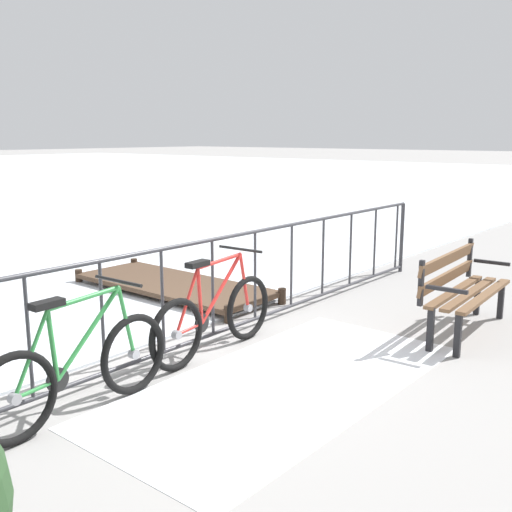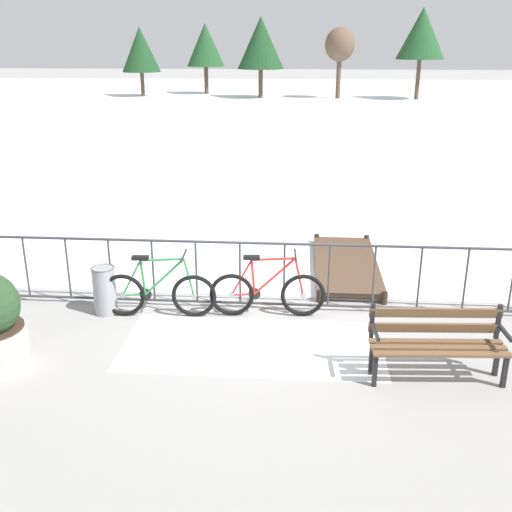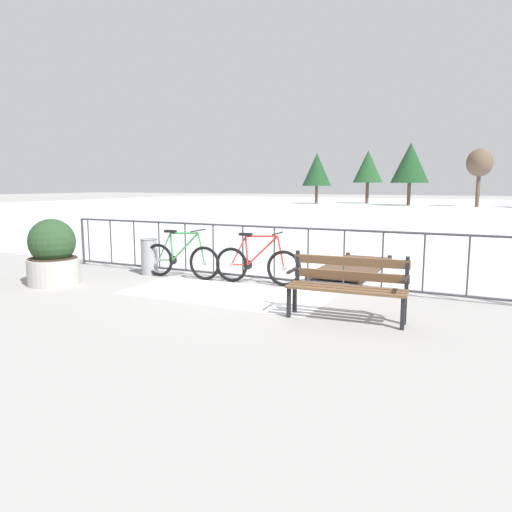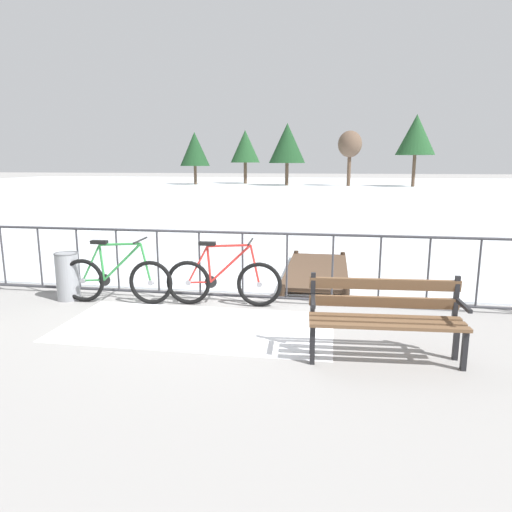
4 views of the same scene
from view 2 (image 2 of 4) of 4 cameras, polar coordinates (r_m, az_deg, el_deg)
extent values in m
plane|color=gray|center=(9.20, 0.57, -4.98)|extent=(160.00, 160.00, 0.00)
cube|color=silver|center=(36.94, 3.64, 13.84)|extent=(80.00, 56.00, 0.03)
cube|color=white|center=(8.14, -0.32, -8.49)|extent=(3.47, 1.64, 0.01)
cylinder|color=#38383D|center=(8.82, 0.59, 1.22)|extent=(9.00, 0.04, 0.04)
cylinder|color=#38383D|center=(9.17, 0.57, -4.53)|extent=(9.00, 0.04, 0.04)
cylinder|color=#38383D|center=(9.90, -21.03, -1.00)|extent=(0.03, 0.03, 0.97)
cylinder|color=#38383D|center=(9.64, -17.46, -1.13)|extent=(0.03, 0.03, 0.97)
cylinder|color=#38383D|center=(9.42, -13.69, -1.26)|extent=(0.03, 0.03, 0.97)
cylinder|color=#38383D|center=(9.23, -9.76, -1.39)|extent=(0.03, 0.03, 0.97)
cylinder|color=#38383D|center=(9.10, -5.70, -1.52)|extent=(0.03, 0.03, 0.97)
cylinder|color=#38383D|center=(9.01, -1.53, -1.65)|extent=(0.03, 0.03, 0.97)
cylinder|color=#38383D|center=(8.97, 2.70, -1.77)|extent=(0.03, 0.03, 0.97)
cylinder|color=#38383D|center=(8.98, 6.95, -1.88)|extent=(0.03, 0.03, 0.97)
cylinder|color=#38383D|center=(9.03, 11.16, -1.97)|extent=(0.03, 0.03, 0.97)
cylinder|color=#38383D|center=(9.14, 15.30, -2.06)|extent=(0.03, 0.03, 0.97)
cylinder|color=#38383D|center=(9.29, 19.33, -2.13)|extent=(0.03, 0.03, 0.97)
cylinder|color=#38383D|center=(9.49, 23.21, -2.19)|extent=(0.03, 0.03, 0.97)
torus|color=black|center=(8.85, -2.32, -3.71)|extent=(0.66, 0.10, 0.66)
cylinder|color=gray|center=(8.85, -2.32, -3.71)|extent=(0.08, 0.06, 0.08)
torus|color=black|center=(8.85, 4.50, -3.75)|extent=(0.66, 0.10, 0.66)
cylinder|color=gray|center=(8.85, 4.50, -3.75)|extent=(0.08, 0.06, 0.08)
cylinder|color=red|center=(8.73, -0.28, -2.02)|extent=(0.08, 0.04, 0.53)
cylinder|color=red|center=(8.72, 1.79, -1.94)|extent=(0.61, 0.07, 0.59)
cylinder|color=red|center=(8.63, 1.67, -0.30)|extent=(0.63, 0.07, 0.07)
cylinder|color=red|center=(8.84, -1.23, -3.66)|extent=(0.34, 0.05, 0.05)
cylinder|color=red|center=(8.74, -1.38, -2.07)|extent=(0.32, 0.05, 0.56)
cylinder|color=red|center=(8.74, 4.13, -2.01)|extent=(0.16, 0.04, 0.59)
cube|color=black|center=(8.62, -0.42, -0.13)|extent=(0.25, 0.11, 0.05)
cylinder|color=black|center=(8.61, 3.77, 0.09)|extent=(0.06, 0.52, 0.03)
cylinder|color=black|center=(8.83, -0.14, -3.61)|extent=(0.18, 0.03, 0.18)
torus|color=black|center=(9.04, -12.54, -3.66)|extent=(0.66, 0.09, 0.66)
cylinder|color=gray|center=(9.04, -12.54, -3.66)|extent=(0.08, 0.06, 0.08)
torus|color=black|center=(8.85, -5.92, -3.81)|extent=(0.66, 0.09, 0.66)
cylinder|color=gray|center=(8.85, -5.92, -3.81)|extent=(0.08, 0.06, 0.08)
cylinder|color=#2D843D|center=(8.87, -10.70, -2.02)|extent=(0.08, 0.04, 0.53)
cylinder|color=#2D843D|center=(8.80, -8.70, -1.97)|extent=(0.61, 0.06, 0.59)
cylinder|color=#2D843D|center=(8.71, -8.93, -0.35)|extent=(0.63, 0.07, 0.07)
cylinder|color=#2D843D|center=(9.00, -11.51, -3.63)|extent=(0.34, 0.04, 0.05)
cylinder|color=#2D843D|center=(8.91, -11.76, -2.06)|extent=(0.32, 0.04, 0.56)
cylinder|color=#2D843D|center=(8.75, -6.40, -2.06)|extent=(0.16, 0.04, 0.59)
cube|color=black|center=(8.76, -10.96, -0.17)|extent=(0.24, 0.11, 0.05)
cylinder|color=black|center=(8.63, -6.90, 0.04)|extent=(0.05, 0.52, 0.03)
cylinder|color=black|center=(8.96, -10.46, -3.60)|extent=(0.18, 0.03, 0.18)
cube|color=brown|center=(7.61, 16.69, -7.82)|extent=(1.60, 0.20, 0.04)
cube|color=brown|center=(7.48, 17.00, -8.36)|extent=(1.60, 0.20, 0.04)
cube|color=brown|center=(7.35, 17.31, -8.92)|extent=(1.60, 0.20, 0.04)
cube|color=brown|center=(7.63, 16.61, -6.56)|extent=(1.60, 0.15, 0.12)
cube|color=brown|center=(7.55, 16.76, -5.19)|extent=(1.60, 0.15, 0.12)
cube|color=black|center=(7.72, 22.60, -10.03)|extent=(0.05, 0.06, 0.44)
cube|color=black|center=(7.93, 21.93, -9.10)|extent=(0.05, 0.06, 0.44)
cube|color=black|center=(7.83, 22.06, -5.83)|extent=(0.05, 0.05, 0.45)
cube|color=black|center=(7.64, 22.67, -6.80)|extent=(0.06, 0.40, 0.04)
cube|color=black|center=(7.30, 11.26, -10.54)|extent=(0.05, 0.06, 0.44)
cube|color=black|center=(7.52, 10.92, -9.53)|extent=(0.05, 0.06, 0.44)
cube|color=black|center=(7.42, 10.99, -6.09)|extent=(0.05, 0.05, 0.45)
cube|color=black|center=(7.21, 11.30, -7.13)|extent=(0.06, 0.40, 0.04)
cylinder|color=gray|center=(9.19, -14.19, -3.21)|extent=(0.34, 0.34, 0.72)
torus|color=#545558|center=(9.06, -14.38, -1.12)|extent=(0.35, 0.35, 0.02)
cube|color=#4C3828|center=(10.77, 8.57, -0.73)|extent=(1.10, 2.86, 0.06)
cylinder|color=#35271C|center=(9.43, 6.11, -3.81)|extent=(0.10, 0.10, 0.20)
cylinder|color=#35271C|center=(9.51, 12.10, -3.93)|extent=(0.10, 0.10, 0.20)
cylinder|color=#35271C|center=(12.10, 5.80, 1.62)|extent=(0.10, 0.10, 0.20)
cylinder|color=#35271C|center=(12.17, 10.46, 1.49)|extent=(0.10, 0.10, 0.20)
cylinder|color=brown|center=(43.58, 0.45, 16.95)|extent=(0.30, 0.30, 3.30)
cone|color=#193D1E|center=(43.53, 0.45, 19.63)|extent=(3.21, 3.21, 3.42)
cylinder|color=brown|center=(47.11, -4.77, 17.15)|extent=(0.31, 0.31, 3.37)
cone|color=#1E4723|center=(47.06, -4.84, 19.40)|extent=(2.79, 2.79, 3.04)
cylinder|color=brown|center=(43.78, 15.25, 17.04)|extent=(0.28, 0.28, 4.42)
cone|color=#1E4723|center=(43.75, 15.51, 19.76)|extent=(3.22, 3.22, 3.28)
cylinder|color=brown|center=(45.55, -10.79, 16.47)|extent=(0.27, 0.27, 2.87)
cone|color=#193D1E|center=(45.49, -10.95, 18.75)|extent=(2.72, 2.72, 3.05)
cylinder|color=brown|center=(43.58, 7.86, 16.56)|extent=(0.31, 0.31, 2.97)
ellipsoid|color=brown|center=(43.51, 8.00, 19.31)|extent=(2.04, 2.04, 2.24)
camera|label=1|loc=(6.42, -39.59, -1.22)|focal=42.22mm
camera|label=3|loc=(3.93, 78.48, -29.26)|focal=33.53mm
camera|label=4|loc=(2.68, 29.98, -25.48)|focal=32.67mm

